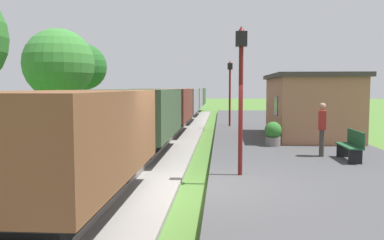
{
  "coord_description": "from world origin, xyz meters",
  "views": [
    {
      "loc": [
        0.5,
        -8.99,
        2.45
      ],
      "look_at": [
        -0.37,
        2.97,
        1.48
      ],
      "focal_mm": 37.8,
      "sensor_mm": 36.0,
      "label": 1
    }
  ],
  "objects_px": {
    "freight_train": "(172,105)",
    "person_waiting": "(322,127)",
    "lamp_post_far": "(230,81)",
    "tree_field_left": "(84,67)",
    "bench_near_hut": "(351,145)",
    "potted_planter": "(273,133)",
    "tree_trackside_far": "(59,64)",
    "station_hut": "(310,105)",
    "lamp_post_near": "(241,73)"
  },
  "relations": [
    {
      "from": "person_waiting",
      "to": "lamp_post_near",
      "type": "relative_size",
      "value": 0.46
    },
    {
      "from": "potted_planter",
      "to": "lamp_post_near",
      "type": "xyz_separation_m",
      "value": [
        -1.47,
        -5.17,
        2.08
      ]
    },
    {
      "from": "potted_planter",
      "to": "lamp_post_far",
      "type": "xyz_separation_m",
      "value": [
        -1.47,
        7.75,
        2.08
      ]
    },
    {
      "from": "person_waiting",
      "to": "tree_field_left",
      "type": "relative_size",
      "value": 0.31
    },
    {
      "from": "potted_planter",
      "to": "person_waiting",
      "type": "bearing_deg",
      "value": -60.25
    },
    {
      "from": "station_hut",
      "to": "tree_field_left",
      "type": "bearing_deg",
      "value": 143.11
    },
    {
      "from": "lamp_post_far",
      "to": "tree_trackside_far",
      "type": "relative_size",
      "value": 0.66
    },
    {
      "from": "tree_trackside_far",
      "to": "person_waiting",
      "type": "bearing_deg",
      "value": -35.07
    },
    {
      "from": "potted_planter",
      "to": "tree_trackside_far",
      "type": "bearing_deg",
      "value": 149.91
    },
    {
      "from": "person_waiting",
      "to": "tree_trackside_far",
      "type": "height_order",
      "value": "tree_trackside_far"
    },
    {
      "from": "tree_trackside_far",
      "to": "tree_field_left",
      "type": "height_order",
      "value": "tree_trackside_far"
    },
    {
      "from": "person_waiting",
      "to": "potted_planter",
      "type": "relative_size",
      "value": 1.87
    },
    {
      "from": "freight_train",
      "to": "tree_trackside_far",
      "type": "xyz_separation_m",
      "value": [
        -5.92,
        -2.2,
        2.31
      ]
    },
    {
      "from": "station_hut",
      "to": "person_waiting",
      "type": "distance_m",
      "value": 5.18
    },
    {
      "from": "bench_near_hut",
      "to": "freight_train",
      "type": "bearing_deg",
      "value": 121.01
    },
    {
      "from": "person_waiting",
      "to": "tree_field_left",
      "type": "distance_m",
      "value": 20.41
    },
    {
      "from": "person_waiting",
      "to": "lamp_post_near",
      "type": "bearing_deg",
      "value": 60.56
    },
    {
      "from": "freight_train",
      "to": "tree_trackside_far",
      "type": "bearing_deg",
      "value": -159.64
    },
    {
      "from": "person_waiting",
      "to": "tree_field_left",
      "type": "bearing_deg",
      "value": -36.68
    },
    {
      "from": "station_hut",
      "to": "lamp_post_near",
      "type": "distance_m",
      "value": 8.85
    },
    {
      "from": "bench_near_hut",
      "to": "lamp_post_far",
      "type": "distance_m",
      "value": 11.38
    },
    {
      "from": "bench_near_hut",
      "to": "person_waiting",
      "type": "xyz_separation_m",
      "value": [
        -0.71,
        0.7,
        0.46
      ]
    },
    {
      "from": "lamp_post_far",
      "to": "tree_trackside_far",
      "type": "bearing_deg",
      "value": -170.79
    },
    {
      "from": "freight_train",
      "to": "tree_trackside_far",
      "type": "height_order",
      "value": "tree_trackside_far"
    },
    {
      "from": "station_hut",
      "to": "bench_near_hut",
      "type": "height_order",
      "value": "station_hut"
    },
    {
      "from": "lamp_post_far",
      "to": "tree_field_left",
      "type": "relative_size",
      "value": 0.67
    },
    {
      "from": "station_hut",
      "to": "lamp_post_far",
      "type": "distance_m",
      "value": 6.03
    },
    {
      "from": "lamp_post_far",
      "to": "station_hut",
      "type": "bearing_deg",
      "value": -54.74
    },
    {
      "from": "bench_near_hut",
      "to": "potted_planter",
      "type": "distance_m",
      "value": 3.51
    },
    {
      "from": "person_waiting",
      "to": "lamp_post_near",
      "type": "xyz_separation_m",
      "value": [
        -2.72,
        -2.97,
        1.62
      ]
    },
    {
      "from": "station_hut",
      "to": "tree_trackside_far",
      "type": "relative_size",
      "value": 1.03
    },
    {
      "from": "freight_train",
      "to": "person_waiting",
      "type": "bearing_deg",
      "value": -60.14
    },
    {
      "from": "bench_near_hut",
      "to": "tree_field_left",
      "type": "height_order",
      "value": "tree_field_left"
    },
    {
      "from": "freight_train",
      "to": "station_hut",
      "type": "xyz_separation_m",
      "value": [
        6.8,
        -5.52,
        0.26
      ]
    },
    {
      "from": "lamp_post_near",
      "to": "lamp_post_far",
      "type": "xyz_separation_m",
      "value": [
        0.0,
        12.92,
        0.0
      ]
    },
    {
      "from": "freight_train",
      "to": "tree_field_left",
      "type": "distance_m",
      "value": 8.83
    },
    {
      "from": "tree_trackside_far",
      "to": "tree_field_left",
      "type": "bearing_deg",
      "value": 98.51
    },
    {
      "from": "bench_near_hut",
      "to": "lamp_post_near",
      "type": "distance_m",
      "value": 4.61
    },
    {
      "from": "potted_planter",
      "to": "tree_field_left",
      "type": "distance_m",
      "value": 18.03
    },
    {
      "from": "person_waiting",
      "to": "lamp_post_far",
      "type": "relative_size",
      "value": 0.46
    },
    {
      "from": "lamp_post_far",
      "to": "tree_trackside_far",
      "type": "distance_m",
      "value": 9.46
    },
    {
      "from": "freight_train",
      "to": "lamp_post_near",
      "type": "relative_size",
      "value": 10.59
    },
    {
      "from": "person_waiting",
      "to": "tree_trackside_far",
      "type": "xyz_separation_m",
      "value": [
        -12.02,
        8.44,
        2.52
      ]
    },
    {
      "from": "tree_field_left",
      "to": "person_waiting",
      "type": "bearing_deg",
      "value": -49.75
    },
    {
      "from": "potted_planter",
      "to": "tree_trackside_far",
      "type": "distance_m",
      "value": 12.79
    },
    {
      "from": "freight_train",
      "to": "bench_near_hut",
      "type": "relative_size",
      "value": 26.13
    },
    {
      "from": "lamp_post_far",
      "to": "tree_field_left",
      "type": "bearing_deg",
      "value": 152.03
    },
    {
      "from": "lamp_post_far",
      "to": "tree_field_left",
      "type": "xyz_separation_m",
      "value": [
        -10.35,
        5.5,
        1.1
      ]
    },
    {
      "from": "tree_field_left",
      "to": "potted_planter",
      "type": "bearing_deg",
      "value": -48.26
    },
    {
      "from": "lamp_post_far",
      "to": "tree_trackside_far",
      "type": "xyz_separation_m",
      "value": [
        -9.3,
        -1.51,
        0.9
      ]
    }
  ]
}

